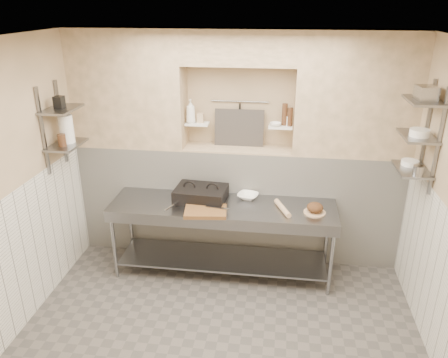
% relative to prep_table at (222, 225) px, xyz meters
% --- Properties ---
extents(floor, '(4.00, 3.90, 0.10)m').
position_rel_prep_table_xyz_m(floor, '(0.11, -1.18, -0.69)').
color(floor, '#544F4A').
rests_on(floor, ground).
extents(ceiling, '(4.00, 3.90, 0.10)m').
position_rel_prep_table_xyz_m(ceiling, '(0.11, -1.18, 2.21)').
color(ceiling, silver).
rests_on(ceiling, ground).
extents(wall_back, '(4.00, 0.10, 2.80)m').
position_rel_prep_table_xyz_m(wall_back, '(0.11, 0.82, 0.76)').
color(wall_back, '#CEAD88').
rests_on(wall_back, ground).
extents(backwall_lower, '(4.00, 0.40, 1.40)m').
position_rel_prep_table_xyz_m(backwall_lower, '(0.11, 0.57, 0.06)').
color(backwall_lower, white).
rests_on(backwall_lower, floor).
extents(alcove_sill, '(1.30, 0.40, 0.02)m').
position_rel_prep_table_xyz_m(alcove_sill, '(0.11, 0.57, 0.77)').
color(alcove_sill, '#CEAD88').
rests_on(alcove_sill, backwall_lower).
extents(backwall_pillar_left, '(1.35, 0.40, 1.40)m').
position_rel_prep_table_xyz_m(backwall_pillar_left, '(-1.21, 0.57, 1.46)').
color(backwall_pillar_left, '#CEAD88').
rests_on(backwall_pillar_left, backwall_lower).
extents(backwall_pillar_right, '(1.35, 0.40, 1.40)m').
position_rel_prep_table_xyz_m(backwall_pillar_right, '(1.44, 0.57, 1.46)').
color(backwall_pillar_right, '#CEAD88').
rests_on(backwall_pillar_right, backwall_lower).
extents(backwall_header, '(1.30, 0.40, 0.40)m').
position_rel_prep_table_xyz_m(backwall_header, '(0.11, 0.57, 1.96)').
color(backwall_header, '#CEAD88').
rests_on(backwall_header, backwall_lower).
extents(wainscot_left, '(0.02, 3.90, 1.40)m').
position_rel_prep_table_xyz_m(wainscot_left, '(-1.88, -1.18, 0.06)').
color(wainscot_left, white).
rests_on(wainscot_left, floor).
extents(wainscot_right, '(0.02, 3.90, 1.40)m').
position_rel_prep_table_xyz_m(wainscot_right, '(2.10, -1.18, 0.06)').
color(wainscot_right, white).
rests_on(wainscot_right, floor).
extents(alcove_shelf_left, '(0.28, 0.16, 0.02)m').
position_rel_prep_table_xyz_m(alcove_shelf_left, '(-0.39, 0.57, 1.06)').
color(alcove_shelf_left, white).
rests_on(alcove_shelf_left, backwall_lower).
extents(alcove_shelf_right, '(0.28, 0.16, 0.02)m').
position_rel_prep_table_xyz_m(alcove_shelf_right, '(0.61, 0.57, 1.06)').
color(alcove_shelf_right, white).
rests_on(alcove_shelf_right, backwall_lower).
extents(utensil_rail, '(0.70, 0.02, 0.02)m').
position_rel_prep_table_xyz_m(utensil_rail, '(0.11, 0.74, 1.31)').
color(utensil_rail, gray).
rests_on(utensil_rail, wall_back).
extents(hanging_steel, '(0.02, 0.02, 0.30)m').
position_rel_prep_table_xyz_m(hanging_steel, '(0.11, 0.72, 1.14)').
color(hanging_steel, black).
rests_on(hanging_steel, utensil_rail).
extents(splash_panel, '(0.60, 0.08, 0.45)m').
position_rel_prep_table_xyz_m(splash_panel, '(0.11, 0.67, 1.00)').
color(splash_panel, '#383330').
rests_on(splash_panel, alcove_sill).
extents(shelf_rail_left_a, '(0.03, 0.03, 0.95)m').
position_rel_prep_table_xyz_m(shelf_rail_left_a, '(-1.86, 0.07, 1.16)').
color(shelf_rail_left_a, slate).
rests_on(shelf_rail_left_a, wall_left).
extents(shelf_rail_left_b, '(0.03, 0.03, 0.95)m').
position_rel_prep_table_xyz_m(shelf_rail_left_b, '(-1.86, -0.33, 1.16)').
color(shelf_rail_left_b, slate).
rests_on(shelf_rail_left_b, wall_left).
extents(wall_shelf_left_lower, '(0.30, 0.50, 0.02)m').
position_rel_prep_table_xyz_m(wall_shelf_left_lower, '(-1.73, -0.13, 0.96)').
color(wall_shelf_left_lower, slate).
rests_on(wall_shelf_left_lower, wall_left).
extents(wall_shelf_left_upper, '(0.30, 0.50, 0.03)m').
position_rel_prep_table_xyz_m(wall_shelf_left_upper, '(-1.73, -0.13, 1.36)').
color(wall_shelf_left_upper, slate).
rests_on(wall_shelf_left_upper, wall_left).
extents(shelf_rail_right_a, '(0.03, 0.03, 1.05)m').
position_rel_prep_table_xyz_m(shelf_rail_right_a, '(2.09, 0.07, 1.21)').
color(shelf_rail_right_a, slate).
rests_on(shelf_rail_right_a, wall_right).
extents(shelf_rail_right_b, '(0.03, 0.03, 1.05)m').
position_rel_prep_table_xyz_m(shelf_rail_right_b, '(2.09, -0.33, 1.21)').
color(shelf_rail_right_b, slate).
rests_on(shelf_rail_right_b, wall_right).
extents(wall_shelf_right_lower, '(0.30, 0.50, 0.02)m').
position_rel_prep_table_xyz_m(wall_shelf_right_lower, '(1.95, -0.13, 0.86)').
color(wall_shelf_right_lower, slate).
rests_on(wall_shelf_right_lower, wall_right).
extents(wall_shelf_right_mid, '(0.30, 0.50, 0.02)m').
position_rel_prep_table_xyz_m(wall_shelf_right_mid, '(1.95, -0.13, 1.21)').
color(wall_shelf_right_mid, slate).
rests_on(wall_shelf_right_mid, wall_right).
extents(wall_shelf_right_upper, '(0.30, 0.50, 0.03)m').
position_rel_prep_table_xyz_m(wall_shelf_right_upper, '(1.95, -0.13, 1.56)').
color(wall_shelf_right_upper, slate).
rests_on(wall_shelf_right_upper, wall_right).
extents(prep_table, '(2.60, 0.70, 0.90)m').
position_rel_prep_table_xyz_m(prep_table, '(0.00, 0.00, 0.00)').
color(prep_table, gray).
rests_on(prep_table, floor).
extents(panini_press, '(0.61, 0.47, 0.16)m').
position_rel_prep_table_xyz_m(panini_press, '(-0.27, 0.11, 0.34)').
color(panini_press, black).
rests_on(panini_press, prep_table).
extents(cutting_board, '(0.49, 0.37, 0.04)m').
position_rel_prep_table_xyz_m(cutting_board, '(-0.16, -0.21, 0.28)').
color(cutting_board, brown).
rests_on(cutting_board, prep_table).
extents(knife_blade, '(0.27, 0.07, 0.01)m').
position_rel_prep_table_xyz_m(knife_blade, '(-0.04, -0.16, 0.31)').
color(knife_blade, gray).
rests_on(knife_blade, cutting_board).
extents(tongs, '(0.12, 0.24, 0.02)m').
position_rel_prep_table_xyz_m(tongs, '(-0.54, -0.20, 0.31)').
color(tongs, gray).
rests_on(tongs, cutting_board).
extents(mixing_bowl, '(0.29, 0.29, 0.06)m').
position_rel_prep_table_xyz_m(mixing_bowl, '(0.27, 0.24, 0.29)').
color(mixing_bowl, white).
rests_on(mixing_bowl, prep_table).
extents(rolling_pin, '(0.20, 0.38, 0.06)m').
position_rel_prep_table_xyz_m(rolling_pin, '(0.68, -0.03, 0.29)').
color(rolling_pin, tan).
rests_on(rolling_pin, prep_table).
extents(bread_board, '(0.24, 0.24, 0.01)m').
position_rel_prep_table_xyz_m(bread_board, '(1.04, -0.05, 0.26)').
color(bread_board, tan).
rests_on(bread_board, prep_table).
extents(bread_loaf, '(0.18, 0.18, 0.11)m').
position_rel_prep_table_xyz_m(bread_loaf, '(1.04, -0.05, 0.33)').
color(bread_loaf, '#4C2D19').
rests_on(bread_loaf, bread_board).
extents(bottle_soap, '(0.11, 0.11, 0.29)m').
position_rel_prep_table_xyz_m(bottle_soap, '(-0.46, 0.54, 1.21)').
color(bottle_soap, white).
rests_on(bottle_soap, alcove_shelf_left).
extents(jar_alcove, '(0.08, 0.08, 0.11)m').
position_rel_prep_table_xyz_m(jar_alcove, '(-0.35, 0.59, 1.13)').
color(jar_alcove, '#CEAD88').
rests_on(jar_alcove, alcove_shelf_left).
extents(bowl_alcove, '(0.16, 0.16, 0.04)m').
position_rel_prep_table_xyz_m(bowl_alcove, '(0.55, 0.54, 1.09)').
color(bowl_alcove, white).
rests_on(bowl_alcove, alcove_shelf_right).
extents(condiment_a, '(0.06, 0.06, 0.22)m').
position_rel_prep_table_xyz_m(condiment_a, '(0.72, 0.57, 1.18)').
color(condiment_a, '#432716').
rests_on(condiment_a, alcove_shelf_right).
extents(condiment_b, '(0.06, 0.06, 0.26)m').
position_rel_prep_table_xyz_m(condiment_b, '(0.65, 0.60, 1.20)').
color(condiment_b, '#432716').
rests_on(condiment_b, alcove_shelf_right).
extents(condiment_c, '(0.06, 0.06, 0.11)m').
position_rel_prep_table_xyz_m(condiment_c, '(0.71, 0.58, 1.12)').
color(condiment_c, white).
rests_on(condiment_c, alcove_shelf_right).
extents(jug_left, '(0.15, 0.15, 0.31)m').
position_rel_prep_table_xyz_m(jug_left, '(-1.73, -0.09, 1.12)').
color(jug_left, white).
rests_on(jug_left, wall_shelf_left_lower).
extents(jar_left, '(0.09, 0.09, 0.13)m').
position_rel_prep_table_xyz_m(jar_left, '(-1.73, -0.22, 1.04)').
color(jar_left, '#432716').
rests_on(jar_left, wall_shelf_left_lower).
extents(box_left_upper, '(0.10, 0.10, 0.13)m').
position_rel_prep_table_xyz_m(box_left_upper, '(-1.73, -0.16, 1.44)').
color(box_left_upper, black).
rests_on(box_left_upper, wall_shelf_left_upper).
extents(bowl_right, '(0.18, 0.18, 0.05)m').
position_rel_prep_table_xyz_m(bowl_right, '(1.95, -0.04, 0.90)').
color(bowl_right, white).
rests_on(bowl_right, wall_shelf_right_lower).
extents(canister_right, '(0.10, 0.10, 0.10)m').
position_rel_prep_table_xyz_m(canister_right, '(1.95, -0.34, 0.92)').
color(canister_right, gray).
rests_on(canister_right, wall_shelf_right_lower).
extents(bowl_right_mid, '(0.19, 0.19, 0.07)m').
position_rel_prep_table_xyz_m(bowl_right_mid, '(1.95, -0.18, 1.26)').
color(bowl_right_mid, white).
rests_on(bowl_right_mid, wall_shelf_right_mid).
extents(basket_right, '(0.19, 0.22, 0.13)m').
position_rel_prep_table_xyz_m(basket_right, '(1.95, -0.17, 1.64)').
color(basket_right, gray).
rests_on(basket_right, wall_shelf_right_upper).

